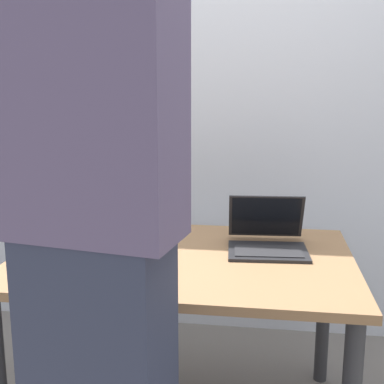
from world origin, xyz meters
name	(u,v)px	position (x,y,z in m)	size (l,w,h in m)	color
desk	(184,278)	(0.00, 0.00, 0.62)	(1.29, 0.89, 0.71)	olive
laptop	(267,238)	(0.32, 0.13, 0.76)	(0.33, 0.34, 0.20)	black
beer_bottle_green	(121,202)	(-0.34, 0.33, 0.84)	(0.06, 0.06, 0.32)	brown
beer_bottle_brown	(134,211)	(-0.25, 0.22, 0.82)	(0.08, 0.08, 0.30)	#1E5123
person_figure	(94,249)	(-0.10, -0.71, 0.96)	(0.46, 0.33, 1.88)	#2D3347
back_wall	(210,96)	(0.00, 0.91, 1.30)	(6.00, 0.10, 2.60)	silver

